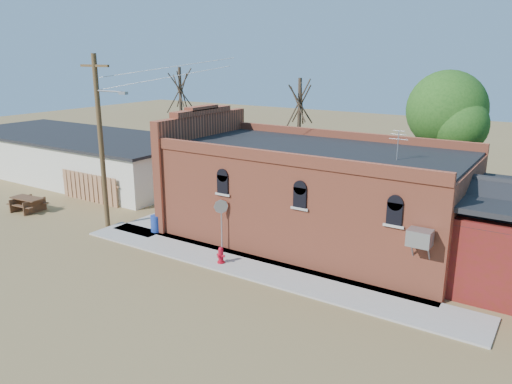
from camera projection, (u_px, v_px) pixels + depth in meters
The scene contains 14 objects.
ground at pixel (215, 269), 21.57m from camera, with size 120.00×120.00×0.00m, color olive.
sidewalk_south at pixel (256, 268), 21.50m from camera, with size 19.00×2.20×0.08m, color #9E9991.
sidewalk_west at pixel (193, 209), 29.71m from camera, with size 2.60×10.00×0.08m, color #9E9991.
brick_bar at pixel (309, 193), 24.52m from camera, with size 16.40×7.97×6.30m.
storage_building at pixel (79, 155), 37.58m from camera, with size 20.40×8.40×3.17m.
wood_fence at pixel (89, 188), 31.12m from camera, with size 5.20×0.10×1.80m, color #916441, non-canonical shape.
utility_pole at pixel (101, 139), 25.54m from camera, with size 3.12×0.26×9.00m.
tree_bare_near at pixel (300, 102), 32.05m from camera, with size 2.80×2.80×7.65m.
tree_bare_far at pixel (180, 89), 38.53m from camera, with size 2.80×2.80×8.16m.
tree_leafy at pixel (447, 110), 27.74m from camera, with size 4.40×4.40×8.15m.
fire_hydrant at pixel (221, 255), 21.87m from camera, with size 0.43×0.42×0.75m.
stop_sign at pixel (221, 211), 22.86m from camera, with size 0.48×0.56×2.49m.
trash_barrel at pixel (156, 223), 25.75m from camera, with size 0.56×0.56×0.86m, color navy.
picnic_table at pixel (28, 202), 29.32m from camera, with size 2.11×1.66×0.83m.
Camera 1 is at (12.31, -15.73, 8.96)m, focal length 35.00 mm.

